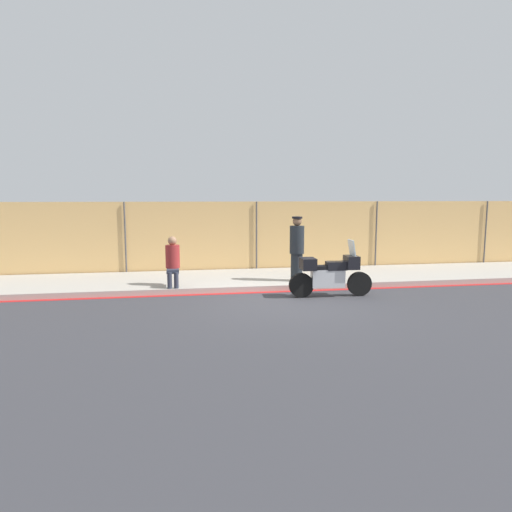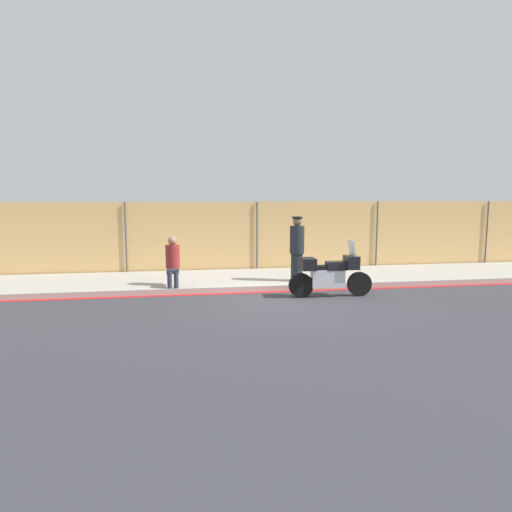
# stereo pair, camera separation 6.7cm
# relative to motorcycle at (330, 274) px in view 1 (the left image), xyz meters

# --- Properties ---
(ground_plane) EXTENTS (120.00, 120.00, 0.00)m
(ground_plane) POSITION_rel_motorcycle_xyz_m (-1.25, -0.46, -0.60)
(ground_plane) COLOR #38383D
(sidewalk) EXTENTS (31.89, 3.09, 0.15)m
(sidewalk) POSITION_rel_motorcycle_xyz_m (-1.25, 2.43, -0.52)
(sidewalk) COLOR #ADA89E
(sidewalk) RESTS_ON ground_plane
(curb_paint_stripe) EXTENTS (31.89, 0.18, 0.01)m
(curb_paint_stripe) POSITION_rel_motorcycle_xyz_m (-1.25, 0.80, -0.60)
(curb_paint_stripe) COLOR red
(curb_paint_stripe) RESTS_ON ground_plane
(storefront_fence) EXTENTS (30.29, 0.17, 2.42)m
(storefront_fence) POSITION_rel_motorcycle_xyz_m (-1.25, 4.06, 0.61)
(storefront_fence) COLOR #E5B26B
(storefront_fence) RESTS_ON ground_plane
(motorcycle) EXTENTS (2.20, 0.55, 1.48)m
(motorcycle) POSITION_rel_motorcycle_xyz_m (0.00, 0.00, 0.00)
(motorcycle) COLOR black
(motorcycle) RESTS_ON ground_plane
(officer_standing) EXTENTS (0.42, 0.42, 1.86)m
(officer_standing) POSITION_rel_motorcycle_xyz_m (-0.49, 1.52, 0.51)
(officer_standing) COLOR #1E2328
(officer_standing) RESTS_ON sidewalk
(person_seated_on_curb) EXTENTS (0.39, 0.70, 1.35)m
(person_seated_on_curb) POSITION_rel_motorcycle_xyz_m (-4.02, 1.37, 0.31)
(person_seated_on_curb) COLOR #2D3342
(person_seated_on_curb) RESTS_ON sidewalk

